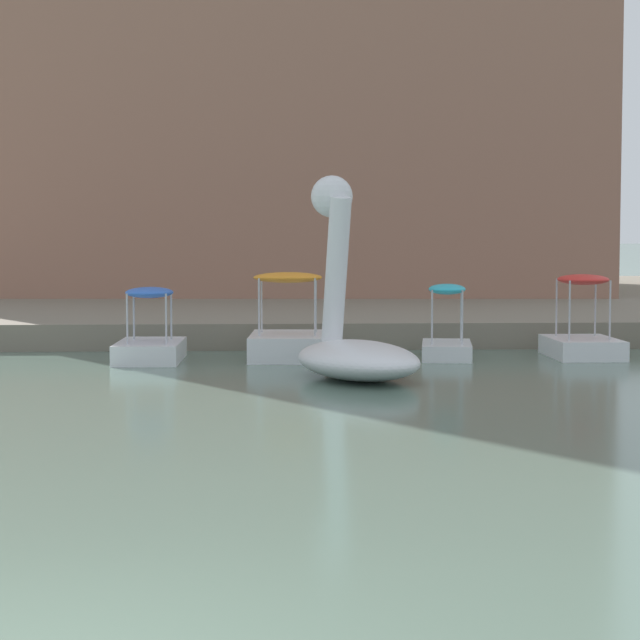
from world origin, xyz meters
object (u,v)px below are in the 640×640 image
object	(u,v)px
pedal_boat_blue	(150,340)
pedal_boat_red	(582,333)
pedal_boat_cyan	(447,336)
swan_boat	(353,334)
pedal_boat_orange	(288,336)
parked_van	(9,260)

from	to	relation	value
pedal_boat_blue	pedal_boat_red	size ratio (longest dim) A/B	1.11
pedal_boat_cyan	pedal_boat_red	xyz separation A→B (m)	(2.60, 0.05, 0.05)
swan_boat	pedal_boat_orange	world-z (taller)	swan_boat
pedal_boat_orange	parked_van	bearing A→B (deg)	118.66
parked_van	pedal_boat_cyan	bearing A→B (deg)	-53.27
swan_boat	parked_van	xyz separation A→B (m)	(-8.99, 17.79, 0.81)
pedal_boat_blue	parked_van	size ratio (longest dim) A/B	0.46
swan_boat	pedal_boat_blue	bearing A→B (deg)	141.41
pedal_boat_orange	pedal_boat_red	world-z (taller)	pedal_boat_orange
pedal_boat_blue	pedal_boat_cyan	bearing A→B (deg)	2.39
pedal_boat_cyan	pedal_boat_red	bearing A→B (deg)	1.11
pedal_boat_blue	pedal_boat_orange	distance (m)	2.57
swan_boat	pedal_boat_blue	distance (m)	4.53
pedal_boat_red	pedal_boat_blue	bearing A→B (deg)	-178.02
pedal_boat_orange	pedal_boat_red	distance (m)	5.59
pedal_boat_orange	parked_van	world-z (taller)	parked_van
pedal_boat_cyan	pedal_boat_red	distance (m)	2.60
swan_boat	parked_van	size ratio (longest dim) A/B	0.72
pedal_boat_blue	swan_boat	bearing A→B (deg)	-38.59
pedal_boat_red	parked_van	world-z (taller)	parked_van
swan_boat	pedal_boat_orange	distance (m)	3.29
pedal_boat_orange	pedal_boat_red	size ratio (longest dim) A/B	1.16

